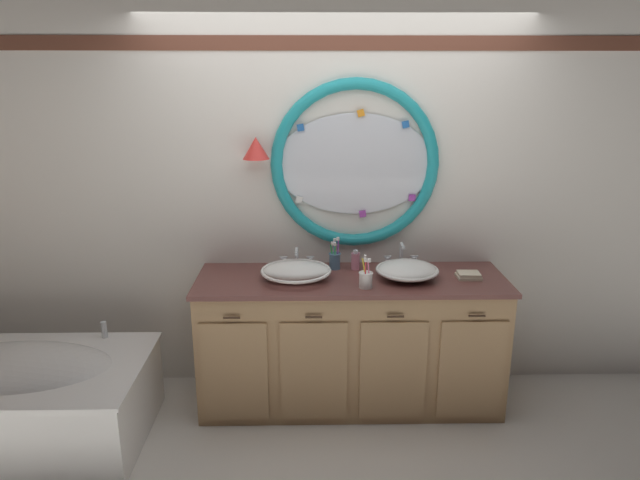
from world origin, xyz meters
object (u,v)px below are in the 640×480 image
at_px(sink_basin_right, 407,270).
at_px(folded_hand_towel, 469,275).
at_px(sink_basin_left, 296,271).
at_px(toothbrush_holder_left, 335,260).
at_px(toothbrush_holder_right, 366,279).
at_px(bathtub, 17,395).
at_px(soap_dispenser, 355,260).

xyz_separation_m(sink_basin_right, folded_hand_towel, (0.40, 0.00, -0.04)).
bearing_deg(sink_basin_left, folded_hand_towel, 0.16).
xyz_separation_m(toothbrush_holder_left, toothbrush_holder_right, (0.17, -0.35, -0.01)).
distance_m(bathtub, folded_hand_towel, 2.85).
height_order(toothbrush_holder_left, soap_dispenser, toothbrush_holder_left).
bearing_deg(folded_hand_towel, toothbrush_holder_right, -167.01).
height_order(sink_basin_right, soap_dispenser, soap_dispenser).
bearing_deg(toothbrush_holder_right, folded_hand_towel, 12.99).
height_order(bathtub, soap_dispenser, soap_dispenser).
height_order(toothbrush_holder_left, folded_hand_towel, toothbrush_holder_left).
height_order(toothbrush_holder_right, folded_hand_towel, toothbrush_holder_right).
bearing_deg(sink_basin_left, sink_basin_right, 0.00).
relative_size(toothbrush_holder_right, folded_hand_towel, 1.35).
bearing_deg(toothbrush_holder_left, sink_basin_left, -142.40).
distance_m(sink_basin_left, toothbrush_holder_right, 0.45).
relative_size(sink_basin_left, sink_basin_right, 1.12).
distance_m(sink_basin_right, toothbrush_holder_left, 0.49).
distance_m(bathtub, toothbrush_holder_right, 2.20).
relative_size(toothbrush_holder_left, folded_hand_towel, 1.47).
relative_size(sink_basin_left, toothbrush_holder_right, 2.22).
height_order(sink_basin_left, toothbrush_holder_left, toothbrush_holder_left).
bearing_deg(sink_basin_right, bathtub, -170.94).
bearing_deg(soap_dispenser, bathtub, -164.62).
bearing_deg(soap_dispenser, folded_hand_towel, -14.55).
relative_size(sink_basin_right, folded_hand_towel, 2.67).
relative_size(sink_basin_left, folded_hand_towel, 3.00).
xyz_separation_m(sink_basin_left, sink_basin_right, (0.71, 0.00, 0.00)).
height_order(toothbrush_holder_right, soap_dispenser, toothbrush_holder_right).
bearing_deg(toothbrush_holder_left, soap_dispenser, -5.01).
relative_size(bathtub, folded_hand_towel, 10.22).
relative_size(toothbrush_holder_right, soap_dispenser, 1.43).
relative_size(bathtub, sink_basin_left, 3.40).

